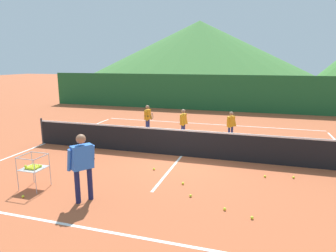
{
  "coord_description": "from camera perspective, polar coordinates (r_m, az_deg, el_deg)",
  "views": [
    {
      "loc": [
        2.45,
        -9.78,
        3.28
      ],
      "look_at": [
        -0.47,
        -0.11,
        1.09
      ],
      "focal_mm": 31.68,
      "sensor_mm": 36.0,
      "label": 1
    }
  ],
  "objects": [
    {
      "name": "tennis_ball_8",
      "position": [
        8.25,
        2.88,
        -10.96
      ],
      "size": [
        0.07,
        0.07,
        0.07
      ],
      "primitive_type": "sphere",
      "color": "yellow",
      "rests_on": "ground"
    },
    {
      "name": "line_baseline_near",
      "position": [
        6.22,
        -9.72,
        -19.73
      ],
      "size": [
        11.55,
        0.08,
        0.01
      ],
      "primitive_type": "cube",
      "color": "white",
      "rests_on": "ground"
    },
    {
      "name": "instructor",
      "position": [
        7.28,
        -16.15,
        -6.58
      ],
      "size": [
        0.57,
        0.82,
        1.65
      ],
      "color": "#191E4C",
      "rests_on": "ground"
    },
    {
      "name": "tennis_ball_3",
      "position": [
        9.36,
        23.01,
        -9.07
      ],
      "size": [
        0.07,
        0.07,
        0.07
      ],
      "primitive_type": "sphere",
      "color": "yellow",
      "rests_on": "ground"
    },
    {
      "name": "line_service_center",
      "position": [
        10.6,
        2.6,
        -5.78
      ],
      "size": [
        0.08,
        6.24,
        0.01
      ],
      "primitive_type": "cube",
      "color": "white",
      "rests_on": "ground"
    },
    {
      "name": "tennis_ball_4",
      "position": [
        7.56,
        4.36,
        -13.22
      ],
      "size": [
        0.07,
        0.07,
        0.07
      ],
      "primitive_type": "sphere",
      "color": "yellow",
      "rests_on": "ground"
    },
    {
      "name": "hill_1",
      "position": [
        62.94,
        6.02,
        14.38
      ],
      "size": [
        47.23,
        47.23,
        11.4
      ],
      "primitive_type": "cone",
      "color": "#427A38",
      "rests_on": "ground"
    },
    {
      "name": "ball_cart",
      "position": [
        8.59,
        -24.5,
        -7.22
      ],
      "size": [
        0.58,
        0.58,
        0.9
      ],
      "color": "#B7B7BC",
      "rests_on": "ground"
    },
    {
      "name": "ground_plane",
      "position": [
        10.6,
        2.6,
        -5.8
      ],
      "size": [
        120.0,
        120.0,
        0.0
      ],
      "primitive_type": "plane",
      "color": "#B25633"
    },
    {
      "name": "tennis_ball_1",
      "position": [
        9.27,
        -2.72,
        -8.27
      ],
      "size": [
        0.07,
        0.07,
        0.07
      ],
      "primitive_type": "sphere",
      "color": "yellow",
      "rests_on": "ground"
    },
    {
      "name": "tennis_net",
      "position": [
        10.46,
        2.62,
        -3.2
      ],
      "size": [
        11.81,
        0.08,
        1.05
      ],
      "color": "#333338",
      "rests_on": "ground"
    },
    {
      "name": "tennis_ball_5",
      "position": [
        7.05,
        10.86,
        -15.41
      ],
      "size": [
        0.07,
        0.07,
        0.07
      ],
      "primitive_type": "sphere",
      "color": "yellow",
      "rests_on": "ground"
    },
    {
      "name": "line_baseline_far",
      "position": [
        16.09,
        7.67,
        0.38
      ],
      "size": [
        11.55,
        0.08,
        0.01
      ],
      "primitive_type": "cube",
      "color": "white",
      "rests_on": "ground"
    },
    {
      "name": "student_2",
      "position": [
        12.74,
        12.02,
        0.51
      ],
      "size": [
        0.39,
        0.49,
        1.25
      ],
      "color": "navy",
      "rests_on": "ground"
    },
    {
      "name": "line_sideline_west",
      "position": [
        13.19,
        -22.56,
        -3.11
      ],
      "size": [
        0.08,
        10.87,
        0.01
      ],
      "primitive_type": "cube",
      "color": "white",
      "rests_on": "ground"
    },
    {
      "name": "windscreen_fence",
      "position": [
        20.38,
        9.84,
        6.27
      ],
      "size": [
        25.42,
        0.08,
        2.45
      ],
      "primitive_type": "cube",
      "color": "#1E5B2D",
      "rests_on": "ground"
    },
    {
      "name": "student_0",
      "position": [
        13.82,
        -3.91,
        1.85
      ],
      "size": [
        0.4,
        0.63,
        1.32
      ],
      "color": "navy",
      "rests_on": "ground"
    },
    {
      "name": "tennis_ball_2",
      "position": [
        6.84,
        15.87,
        -16.6
      ],
      "size": [
        0.07,
        0.07,
        0.07
      ],
      "primitive_type": "sphere",
      "color": "yellow",
      "rests_on": "ground"
    },
    {
      "name": "tennis_ball_9",
      "position": [
        8.32,
        -26.12,
        -12.06
      ],
      "size": [
        0.07,
        0.07,
        0.07
      ],
      "primitive_type": "sphere",
      "color": "yellow",
      "rests_on": "ground"
    },
    {
      "name": "tennis_ball_6",
      "position": [
        9.15,
        18.15,
        -9.19
      ],
      "size": [
        0.07,
        0.07,
        0.07
      ],
      "primitive_type": "sphere",
      "color": "yellow",
      "rests_on": "ground"
    },
    {
      "name": "student_1",
      "position": [
        12.76,
        2.97,
        0.94
      ],
      "size": [
        0.26,
        0.52,
        1.31
      ],
      "color": "navy",
      "rests_on": "ground"
    }
  ]
}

